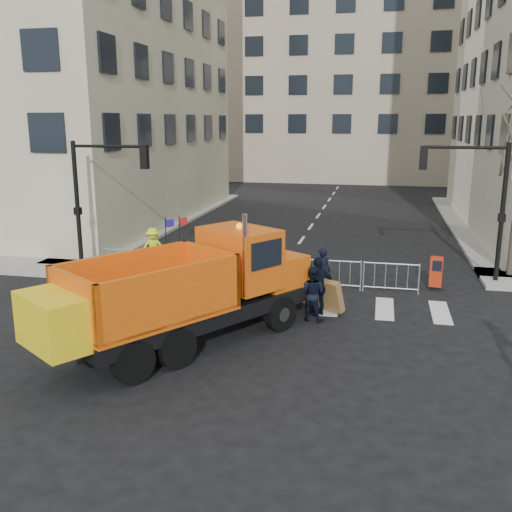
% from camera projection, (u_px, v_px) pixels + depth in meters
% --- Properties ---
extents(ground, '(120.00, 120.00, 0.00)m').
position_uv_depth(ground, '(217.00, 364.00, 14.91)').
color(ground, black).
rests_on(ground, ground).
extents(sidewalk_back, '(64.00, 5.00, 0.15)m').
position_uv_depth(sidewalk_back, '(276.00, 276.00, 22.97)').
color(sidewalk_back, gray).
rests_on(sidewalk_back, ground).
extents(building_far, '(30.00, 18.00, 24.00)m').
position_uv_depth(building_far, '(350.00, 64.00, 61.48)').
color(building_far, tan).
rests_on(building_far, ground).
extents(traffic_light_left, '(0.18, 0.18, 5.40)m').
position_uv_depth(traffic_light_left, '(78.00, 209.00, 23.07)').
color(traffic_light_left, black).
rests_on(traffic_light_left, ground).
extents(traffic_light_right, '(0.18, 0.18, 5.40)m').
position_uv_depth(traffic_light_right, '(502.00, 215.00, 21.53)').
color(traffic_light_right, black).
rests_on(traffic_light_right, ground).
extents(crowd_barriers, '(12.60, 0.60, 1.10)m').
position_uv_depth(crowd_barriers, '(253.00, 269.00, 22.16)').
color(crowd_barriers, '#9EA0A5').
rests_on(crowd_barriers, ground).
extents(plow_truck, '(7.45, 9.41, 3.73)m').
position_uv_depth(plow_truck, '(184.00, 289.00, 15.73)').
color(plow_truck, black).
rests_on(plow_truck, ground).
extents(cop_a, '(0.69, 0.51, 1.76)m').
position_uv_depth(cop_a, '(322.00, 271.00, 20.57)').
color(cop_a, black).
rests_on(cop_a, ground).
extents(cop_b, '(0.98, 0.84, 1.77)m').
position_uv_depth(cop_b, '(312.00, 294.00, 17.93)').
color(cop_b, black).
rests_on(cop_b, ground).
extents(cop_c, '(1.22, 0.93, 1.93)m').
position_uv_depth(cop_c, '(318.00, 286.00, 18.42)').
color(cop_c, black).
rests_on(cop_c, ground).
extents(worker, '(1.24, 0.97, 1.69)m').
position_uv_depth(worker, '(153.00, 248.00, 23.80)').
color(worker, yellow).
rests_on(worker, sidewalk_back).
extents(newspaper_box, '(0.50, 0.46, 1.10)m').
position_uv_depth(newspaper_box, '(436.00, 272.00, 21.20)').
color(newspaper_box, '#B9290E').
rests_on(newspaper_box, sidewalk_back).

